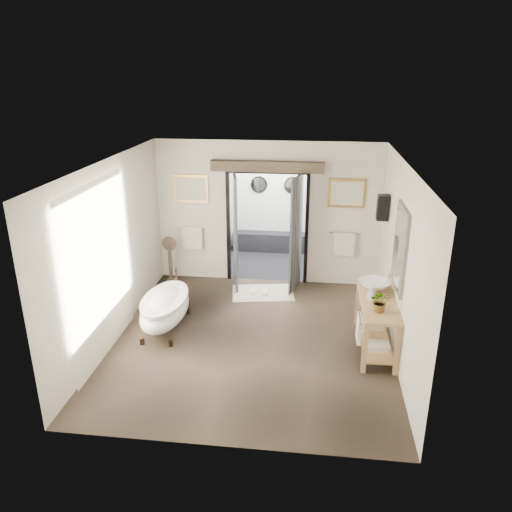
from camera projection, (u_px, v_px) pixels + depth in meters
The scene contains 13 objects.
ground_plane at pixel (252, 340), 8.22m from camera, with size 5.00×5.00×0.00m, color brown.
room_shell at pixel (248, 235), 7.44m from camera, with size 4.52×5.02×2.91m.
shower_room at pixel (273, 219), 11.61m from camera, with size 2.22×2.01×2.51m.
back_wall_dressing at pixel (266, 211), 9.82m from camera, with size 3.82×0.79×2.52m.
clawfoot_tub at pixel (165, 308), 8.45m from camera, with size 0.72×1.62×0.79m.
vanity at pixel (375, 319), 7.81m from camera, with size 0.57×1.60×0.85m.
pedestal_mirror at pixel (170, 263), 10.23m from camera, with size 0.30×0.20×1.02m.
rug at pixel (263, 293), 9.91m from camera, with size 1.20×0.80×0.01m, color beige.
slippers at pixel (259, 291), 9.91m from camera, with size 0.38×0.28×0.05m.
basin at pixel (374, 286), 7.95m from camera, with size 0.51×0.51×0.17m, color white.
plant at pixel (381, 302), 7.24m from camera, with size 0.30×0.26×0.33m, color gray.
soap_bottle_a at pixel (371, 293), 7.67m from camera, with size 0.09×0.09×0.20m, color gray.
soap_bottle_b at pixel (371, 277), 8.33m from camera, with size 0.12×0.12×0.15m, color gray.
Camera 1 is at (0.94, -7.14, 4.19)m, focal length 35.00 mm.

